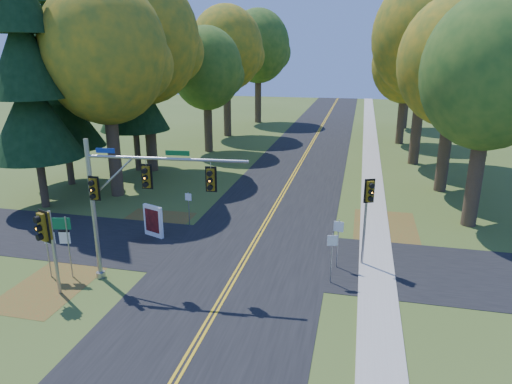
% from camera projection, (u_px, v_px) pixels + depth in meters
% --- Properties ---
extents(ground, '(160.00, 160.00, 0.00)m').
position_uv_depth(ground, '(238.00, 272.00, 20.85)').
color(ground, '#3E541D').
rests_on(ground, ground).
extents(road_main, '(8.00, 160.00, 0.02)m').
position_uv_depth(road_main, '(238.00, 272.00, 20.85)').
color(road_main, black).
rests_on(road_main, ground).
extents(road_cross, '(60.00, 6.00, 0.02)m').
position_uv_depth(road_cross, '(248.00, 253.00, 22.71)').
color(road_cross, black).
rests_on(road_cross, ground).
extents(centerline_left, '(0.10, 160.00, 0.01)m').
position_uv_depth(centerline_left, '(236.00, 271.00, 20.87)').
color(centerline_left, gold).
rests_on(centerline_left, road_main).
extents(centerline_right, '(0.10, 160.00, 0.01)m').
position_uv_depth(centerline_right, '(240.00, 272.00, 20.82)').
color(centerline_right, gold).
rests_on(centerline_right, road_main).
extents(sidewalk_east, '(1.60, 160.00, 0.06)m').
position_uv_depth(sidewalk_east, '(377.00, 286.00, 19.51)').
color(sidewalk_east, '#9E998E').
rests_on(sidewalk_east, ground).
extents(leaf_patch_w_near, '(4.00, 6.00, 0.00)m').
position_uv_depth(leaf_patch_w_near, '(146.00, 228.00, 25.96)').
color(leaf_patch_w_near, brown).
rests_on(leaf_patch_w_near, ground).
extents(leaf_patch_e, '(3.50, 8.00, 0.00)m').
position_uv_depth(leaf_patch_e, '(386.00, 235.00, 24.97)').
color(leaf_patch_e, brown).
rests_on(leaf_patch_e, ground).
extents(leaf_patch_w_far, '(3.00, 5.00, 0.00)m').
position_uv_depth(leaf_patch_w_far, '(52.00, 285.00, 19.67)').
color(leaf_patch_w_far, brown).
rests_on(leaf_patch_w_far, ground).
extents(tree_w_a, '(8.00, 8.00, 14.15)m').
position_uv_depth(tree_w_a, '(106.00, 53.00, 29.13)').
color(tree_w_a, '#38281C').
rests_on(tree_w_a, ground).
extents(tree_e_a, '(7.20, 7.20, 12.73)m').
position_uv_depth(tree_e_a, '(491.00, 73.00, 23.98)').
color(tree_e_a, '#38281C').
rests_on(tree_e_a, ground).
extents(tree_w_b, '(8.60, 8.60, 15.38)m').
position_uv_depth(tree_w_b, '(145.00, 41.00, 35.41)').
color(tree_w_b, '#38281C').
rests_on(tree_w_b, ground).
extents(tree_e_b, '(7.60, 7.60, 13.33)m').
position_uv_depth(tree_e_b, '(456.00, 62.00, 30.32)').
color(tree_e_b, '#38281C').
rests_on(tree_e_b, ground).
extents(tree_w_c, '(6.80, 6.80, 11.91)m').
position_uv_depth(tree_w_c, '(207.00, 69.00, 43.28)').
color(tree_w_c, '#38281C').
rests_on(tree_w_c, ground).
extents(tree_e_c, '(8.80, 8.80, 15.79)m').
position_uv_depth(tree_e_c, '(427.00, 38.00, 37.57)').
color(tree_e_c, '#38281C').
rests_on(tree_e_c, ground).
extents(tree_w_d, '(8.20, 8.20, 14.56)m').
position_uv_depth(tree_w_d, '(227.00, 49.00, 50.96)').
color(tree_w_d, '#38281C').
rests_on(tree_w_d, ground).
extents(tree_e_d, '(7.00, 7.00, 12.32)m').
position_uv_depth(tree_e_d, '(407.00, 65.00, 46.97)').
color(tree_e_d, '#38281C').
rests_on(tree_e_d, ground).
extents(tree_w_e, '(8.40, 8.40, 14.97)m').
position_uv_depth(tree_w_e, '(259.00, 47.00, 60.75)').
color(tree_w_e, '#38281C').
rests_on(tree_w_e, ground).
extents(tree_e_e, '(7.80, 7.80, 13.74)m').
position_uv_depth(tree_e_e, '(411.00, 54.00, 56.38)').
color(tree_e_e, '#38281C').
rests_on(tree_e_e, ground).
extents(pine_a, '(5.60, 5.60, 19.48)m').
position_uv_depth(pine_a, '(25.00, 59.00, 26.80)').
color(pine_a, '#38281C').
rests_on(pine_a, ground).
extents(pine_b, '(5.60, 5.60, 17.31)m').
position_uv_depth(pine_b, '(58.00, 73.00, 32.07)').
color(pine_b, '#38281C').
rests_on(pine_b, ground).
extents(pine_c, '(5.60, 5.60, 20.56)m').
position_uv_depth(pine_c, '(129.00, 50.00, 35.62)').
color(pine_c, '#38281C').
rests_on(pine_c, ground).
extents(traffic_mast, '(6.90, 0.97, 6.27)m').
position_uv_depth(traffic_mast, '(129.00, 193.00, 18.87)').
color(traffic_mast, gray).
rests_on(traffic_mast, ground).
extents(east_signal_pole, '(0.46, 0.56, 4.26)m').
position_uv_depth(east_signal_pole, '(368.00, 201.00, 20.49)').
color(east_signal_pole, gray).
rests_on(east_signal_pole, ground).
extents(ped_signal_pole, '(0.56, 0.68, 3.75)m').
position_uv_depth(ped_signal_pole, '(46.00, 233.00, 18.02)').
color(ped_signal_pole, '#94969C').
rests_on(ped_signal_pole, ground).
extents(route_sign_cluster, '(1.32, 0.33, 2.87)m').
position_uv_depth(route_sign_cluster, '(57.00, 235.00, 19.83)').
color(route_sign_cluster, gray).
rests_on(route_sign_cluster, ground).
extents(info_kiosk, '(1.25, 0.63, 1.77)m').
position_uv_depth(info_kiosk, '(153.00, 221.00, 24.56)').
color(info_kiosk, white).
rests_on(info_kiosk, ground).
extents(reg_sign_e_north, '(0.45, 0.11, 2.37)m').
position_uv_depth(reg_sign_e_north, '(338.00, 235.00, 20.81)').
color(reg_sign_e_north, gray).
rests_on(reg_sign_e_north, ground).
extents(reg_sign_e_south, '(0.44, 0.14, 2.31)m').
position_uv_depth(reg_sign_e_south, '(332.00, 249.00, 19.43)').
color(reg_sign_e_south, gray).
rests_on(reg_sign_e_south, ground).
extents(reg_sign_w, '(0.39, 0.08, 2.03)m').
position_uv_depth(reg_sign_w, '(189.00, 203.00, 25.89)').
color(reg_sign_w, gray).
rests_on(reg_sign_w, ground).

